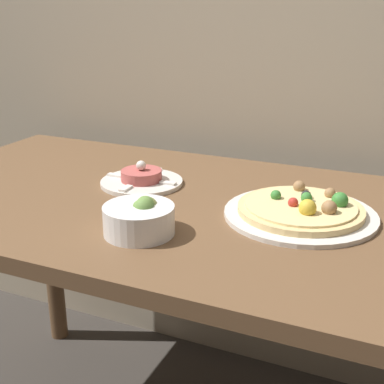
{
  "coord_description": "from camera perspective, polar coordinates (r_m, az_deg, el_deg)",
  "views": [
    {
      "loc": [
        0.55,
        -0.64,
        1.17
      ],
      "look_at": [
        0.11,
        0.34,
        0.78
      ],
      "focal_mm": 50.0,
      "sensor_mm": 36.0,
      "label": 1
    }
  ],
  "objects": [
    {
      "name": "tartare_plate",
      "position": [
        1.32,
        -5.4,
        1.37
      ],
      "size": [
        0.2,
        0.2,
        0.06
      ],
      "color": "silver",
      "rests_on": "dining_table"
    },
    {
      "name": "pizza_plate",
      "position": [
        1.14,
        11.61,
        -1.93
      ],
      "size": [
        0.32,
        0.32,
        0.06
      ],
      "color": "silver",
      "rests_on": "dining_table"
    },
    {
      "name": "small_bowl",
      "position": [
        1.04,
        -5.6,
        -2.77
      ],
      "size": [
        0.14,
        0.14,
        0.07
      ],
      "color": "white",
      "rests_on": "dining_table"
    },
    {
      "name": "dining_table",
      "position": [
        1.27,
        -3.88,
        -4.88
      ],
      "size": [
        1.29,
        0.76,
        0.74
      ],
      "color": "brown",
      "rests_on": "ground_plane"
    }
  ]
}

